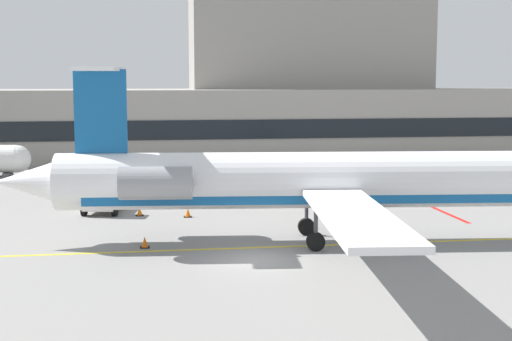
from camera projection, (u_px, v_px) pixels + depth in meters
name	position (u px, v px, depth m)	size (l,w,h in m)	color
ground	(256.00, 261.00, 34.18)	(120.00, 120.00, 0.11)	gray
terminal_building	(274.00, 92.00, 80.87)	(74.37, 13.47, 20.63)	gray
regional_jet	(329.00, 181.00, 37.45)	(33.77, 27.90, 8.80)	white
baggage_tug	(103.00, 198.00, 45.86)	(2.74, 3.79, 2.18)	silver
pushback_tractor	(315.00, 168.00, 61.32)	(3.02, 4.09, 2.04)	#19389E
safety_cone_alpha	(140.00, 212.00, 45.19)	(0.47, 0.47, 0.55)	orange
safety_cone_bravo	(145.00, 243.00, 36.60)	(0.47, 0.47, 0.55)	orange
safety_cone_charlie	(311.00, 224.00, 41.40)	(0.47, 0.47, 0.55)	orange
safety_cone_delta	(188.00, 213.00, 44.72)	(0.47, 0.47, 0.55)	orange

